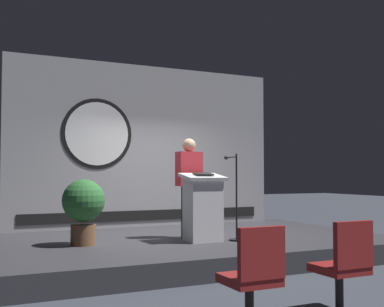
{
  "coord_description": "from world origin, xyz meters",
  "views": [
    {
      "loc": [
        -3.2,
        -7.19,
        1.33
      ],
      "look_at": [
        0.05,
        -0.19,
        1.67
      ],
      "focal_mm": 44.34,
      "sensor_mm": 36.0,
      "label": 1
    }
  ],
  "objects_px": {
    "podium": "(203,207)",
    "audience_chair_left": "(345,261)",
    "potted_plant": "(83,205)",
    "audience_chair_right": "(254,272)",
    "microphone_stand": "(235,210)",
    "speaker_person": "(189,187)"
  },
  "relations": [
    {
      "from": "speaker_person",
      "to": "audience_chair_left",
      "type": "distance_m",
      "value": 3.58
    },
    {
      "from": "podium",
      "to": "potted_plant",
      "type": "bearing_deg",
      "value": 167.62
    },
    {
      "from": "podium",
      "to": "audience_chair_left",
      "type": "xyz_separation_m",
      "value": [
        0.02,
        -3.05,
        -0.33
      ]
    },
    {
      "from": "podium",
      "to": "audience_chair_right",
      "type": "height_order",
      "value": "podium"
    },
    {
      "from": "podium",
      "to": "speaker_person",
      "type": "bearing_deg",
      "value": 91.95
    },
    {
      "from": "potted_plant",
      "to": "audience_chair_left",
      "type": "distance_m",
      "value": 3.89
    },
    {
      "from": "podium",
      "to": "audience_chair_right",
      "type": "bearing_deg",
      "value": -108.4
    },
    {
      "from": "audience_chair_left",
      "to": "audience_chair_right",
      "type": "distance_m",
      "value": 1.05
    },
    {
      "from": "microphone_stand",
      "to": "potted_plant",
      "type": "height_order",
      "value": "microphone_stand"
    },
    {
      "from": "potted_plant",
      "to": "audience_chair_left",
      "type": "relative_size",
      "value": 1.08
    },
    {
      "from": "microphone_stand",
      "to": "audience_chair_left",
      "type": "xyz_separation_m",
      "value": [
        -0.49,
        -2.94,
        -0.27
      ]
    },
    {
      "from": "podium",
      "to": "audience_chair_left",
      "type": "distance_m",
      "value": 3.06
    },
    {
      "from": "speaker_person",
      "to": "microphone_stand",
      "type": "bearing_deg",
      "value": -47.75
    },
    {
      "from": "audience_chair_left",
      "to": "podium",
      "type": "bearing_deg",
      "value": 90.43
    },
    {
      "from": "podium",
      "to": "audience_chair_left",
      "type": "relative_size",
      "value": 1.2
    },
    {
      "from": "podium",
      "to": "microphone_stand",
      "type": "relative_size",
      "value": 0.79
    },
    {
      "from": "podium",
      "to": "potted_plant",
      "type": "distance_m",
      "value": 1.8
    },
    {
      "from": "microphone_stand",
      "to": "audience_chair_left",
      "type": "bearing_deg",
      "value": -99.47
    },
    {
      "from": "microphone_stand",
      "to": "potted_plant",
      "type": "distance_m",
      "value": 2.33
    },
    {
      "from": "speaker_person",
      "to": "audience_chair_right",
      "type": "bearing_deg",
      "value": -105.82
    },
    {
      "from": "potted_plant",
      "to": "audience_chair_left",
      "type": "height_order",
      "value": "potted_plant"
    },
    {
      "from": "podium",
      "to": "microphone_stand",
      "type": "xyz_separation_m",
      "value": [
        0.51,
        -0.1,
        -0.06
      ]
    }
  ]
}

